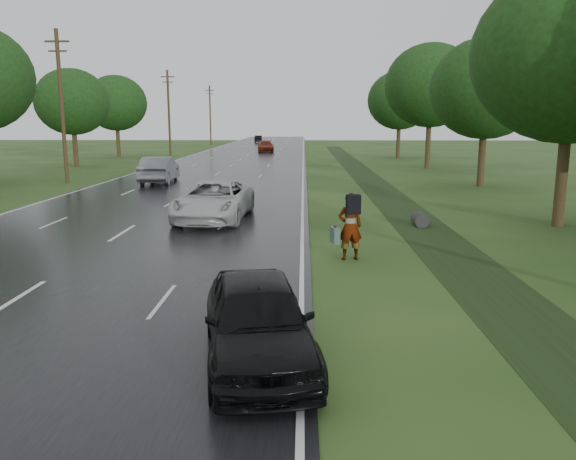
# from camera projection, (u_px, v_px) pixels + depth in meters

# --- Properties ---
(ground) EXTENTS (220.00, 220.00, 0.00)m
(ground) POSITION_uv_depth(u_px,v_px,m) (15.00, 301.00, 13.20)
(ground) COLOR #244016
(ground) RESTS_ON ground
(road) EXTENTS (14.00, 180.00, 0.04)m
(road) POSITION_uv_depth(u_px,v_px,m) (237.00, 162.00, 57.34)
(road) COLOR black
(road) RESTS_ON ground
(edge_stripe_east) EXTENTS (0.12, 180.00, 0.01)m
(edge_stripe_east) POSITION_uv_depth(u_px,v_px,m) (303.00, 162.00, 57.15)
(edge_stripe_east) COLOR silver
(edge_stripe_east) RESTS_ON road
(edge_stripe_west) EXTENTS (0.12, 180.00, 0.01)m
(edge_stripe_west) POSITION_uv_depth(u_px,v_px,m) (172.00, 161.00, 57.51)
(edge_stripe_west) COLOR silver
(edge_stripe_west) RESTS_ON road
(center_line) EXTENTS (0.12, 180.00, 0.01)m
(center_line) POSITION_uv_depth(u_px,v_px,m) (237.00, 162.00, 57.33)
(center_line) COLOR silver
(center_line) RESTS_ON road
(drainage_ditch) EXTENTS (2.20, 120.00, 0.56)m
(drainage_ditch) POSITION_uv_depth(u_px,v_px,m) (388.00, 196.00, 31.23)
(drainage_ditch) COLOR black
(drainage_ditch) RESTS_ON ground
(utility_pole_mid) EXTENTS (1.60, 0.26, 10.00)m
(utility_pole_mid) POSITION_uv_depth(u_px,v_px,m) (62.00, 105.00, 36.97)
(utility_pole_mid) COLOR #372A16
(utility_pole_mid) RESTS_ON ground
(utility_pole_far) EXTENTS (1.60, 0.26, 10.00)m
(utility_pole_far) POSITION_uv_depth(u_px,v_px,m) (169.00, 112.00, 66.40)
(utility_pole_far) COLOR #372A16
(utility_pole_far) RESTS_ON ground
(utility_pole_distant) EXTENTS (1.60, 0.26, 10.00)m
(utility_pole_distant) POSITION_uv_depth(u_px,v_px,m) (210.00, 114.00, 95.83)
(utility_pole_distant) COLOR #372A16
(utility_pole_distant) RESTS_ON ground
(tree_east_b) EXTENTS (7.60, 7.60, 10.11)m
(tree_east_b) POSITION_uv_depth(u_px,v_px,m) (573.00, 53.00, 21.27)
(tree_east_b) COLOR #372A16
(tree_east_b) RESTS_ON ground
(tree_east_c) EXTENTS (7.00, 7.00, 9.29)m
(tree_east_c) POSITION_uv_depth(u_px,v_px,m) (486.00, 89.00, 35.08)
(tree_east_c) COLOR #372A16
(tree_east_c) RESTS_ON ground
(tree_east_d) EXTENTS (8.00, 8.00, 10.76)m
(tree_east_d) POSITION_uv_depth(u_px,v_px,m) (431.00, 86.00, 48.62)
(tree_east_d) COLOR #372A16
(tree_east_d) RESTS_ON ground
(tree_east_f) EXTENTS (7.20, 7.20, 9.62)m
(tree_east_f) POSITION_uv_depth(u_px,v_px,m) (400.00, 100.00, 62.52)
(tree_east_f) COLOR #372A16
(tree_east_f) RESTS_ON ground
(tree_west_d) EXTENTS (6.60, 6.60, 8.80)m
(tree_west_d) POSITION_uv_depth(u_px,v_px,m) (72.00, 102.00, 50.72)
(tree_west_d) COLOR #372A16
(tree_west_d) RESTS_ON ground
(tree_west_f) EXTENTS (7.00, 7.00, 9.29)m
(tree_west_f) POSITION_uv_depth(u_px,v_px,m) (116.00, 103.00, 64.41)
(tree_west_f) COLOR #372A16
(tree_west_f) RESTS_ON ground
(pedestrian) EXTENTS (1.01, 0.78, 2.05)m
(pedestrian) POSITION_uv_depth(u_px,v_px,m) (349.00, 226.00, 16.95)
(pedestrian) COLOR #A5998C
(pedestrian) RESTS_ON ground
(white_pickup) EXTENTS (3.09, 6.06, 1.64)m
(white_pickup) POSITION_uv_depth(u_px,v_px,m) (214.00, 200.00, 23.69)
(white_pickup) COLOR #BDBDBD
(white_pickup) RESTS_ON road
(dark_sedan) EXTENTS (2.53, 4.71, 1.52)m
(dark_sedan) POSITION_uv_depth(u_px,v_px,m) (258.00, 319.00, 9.70)
(dark_sedan) COLOR black
(dark_sedan) RESTS_ON road
(silver_sedan) EXTENTS (2.15, 5.43, 1.76)m
(silver_sedan) POSITION_uv_depth(u_px,v_px,m) (159.00, 170.00, 37.75)
(silver_sedan) COLOR gray
(silver_sedan) RESTS_ON road
(far_car_red) EXTENTS (2.53, 5.30, 1.49)m
(far_car_red) POSITION_uv_depth(u_px,v_px,m) (266.00, 146.00, 74.71)
(far_car_red) COLOR maroon
(far_car_red) RESTS_ON road
(far_car_dark) EXTENTS (1.68, 4.11, 1.33)m
(far_car_dark) POSITION_uv_depth(u_px,v_px,m) (258.00, 139.00, 107.25)
(far_car_dark) COLOR black
(far_car_dark) RESTS_ON road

